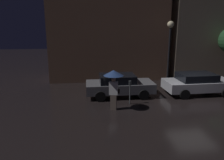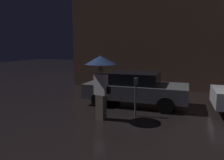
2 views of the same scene
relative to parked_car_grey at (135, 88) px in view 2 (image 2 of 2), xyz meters
name	(u,v)px [view 2 (image 2 of 2)]	position (x,y,z in m)	size (l,w,h in m)	color
parked_car_grey	(135,88)	(0.00, 0.00, 0.00)	(4.12, 2.00, 1.34)	slate
pedestrian_with_umbrella	(101,70)	(-0.65, -2.18, 0.92)	(1.01, 1.01, 2.09)	#66564C
parking_meter	(136,93)	(0.36, -1.50, 0.11)	(0.12, 0.10, 1.33)	#4C5154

